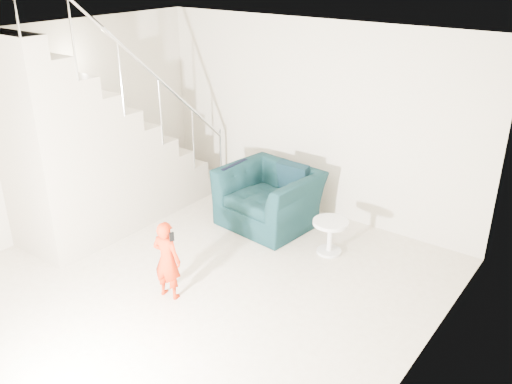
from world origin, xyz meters
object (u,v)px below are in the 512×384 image
Objects in this scene: toddler at (167,260)px; staircase at (96,162)px; armchair at (269,198)px; side_table at (330,231)px.

staircase is (-1.92, 0.65, 0.49)m from toddler.
armchair is 1.09m from side_table.
armchair is at bearing 38.22° from staircase.
staircase reaches higher than toddler.
side_table is at bearing 23.06° from staircase.
staircase is at bearing -135.92° from armchair.
armchair is at bearing 169.66° from side_table.
staircase is at bearing -156.94° from side_table.
staircase is (-1.80, -1.42, 0.55)m from armchair.
toddler is 0.25× the size of staircase.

